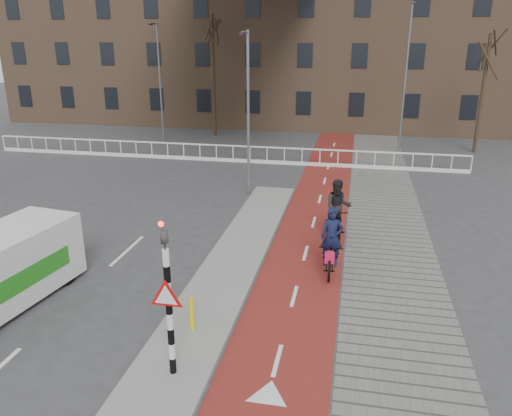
# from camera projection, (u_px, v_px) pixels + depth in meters

# --- Properties ---
(ground) EXTENTS (120.00, 120.00, 0.00)m
(ground) POSITION_uv_depth(u_px,v_px,m) (224.00, 329.00, 12.48)
(ground) COLOR #38383A
(ground) RESTS_ON ground
(bike_lane) EXTENTS (2.50, 60.00, 0.01)m
(bike_lane) POSITION_uv_depth(u_px,v_px,m) (318.00, 206.00, 21.45)
(bike_lane) COLOR maroon
(bike_lane) RESTS_ON ground
(sidewalk) EXTENTS (3.00, 60.00, 0.01)m
(sidewalk) POSITION_uv_depth(u_px,v_px,m) (385.00, 210.00, 20.93)
(sidewalk) COLOR slate
(sidewalk) RESTS_ON ground
(curb_island) EXTENTS (1.80, 16.00, 0.12)m
(curb_island) POSITION_uv_depth(u_px,v_px,m) (235.00, 258.00, 16.29)
(curb_island) COLOR gray
(curb_island) RESTS_ON ground
(traffic_signal) EXTENTS (0.80, 0.80, 3.68)m
(traffic_signal) POSITION_uv_depth(u_px,v_px,m) (168.00, 295.00, 10.07)
(traffic_signal) COLOR black
(traffic_signal) RESTS_ON curb_island
(bollard) EXTENTS (0.12, 0.12, 0.85)m
(bollard) POSITION_uv_depth(u_px,v_px,m) (192.00, 313.00, 12.16)
(bollard) COLOR yellow
(bollard) RESTS_ON curb_island
(cyclist_near) EXTENTS (0.75, 2.03, 2.08)m
(cyclist_near) POSITION_uv_depth(u_px,v_px,m) (331.00, 251.00, 15.26)
(cyclist_near) COLOR black
(cyclist_near) RESTS_ON bike_lane
(cyclist_far) EXTENTS (1.05, 2.15, 2.21)m
(cyclist_far) POSITION_uv_depth(u_px,v_px,m) (337.00, 215.00, 17.69)
(cyclist_far) COLOR black
(cyclist_far) RESTS_ON bike_lane
(railing) EXTENTS (28.00, 0.10, 0.99)m
(railing) POSITION_uv_depth(u_px,v_px,m) (216.00, 156.00, 29.06)
(railing) COLOR silver
(railing) RESTS_ON ground
(townhouse_row) EXTENTS (46.00, 10.00, 15.90)m
(townhouse_row) POSITION_uv_depth(u_px,v_px,m) (289.00, 24.00, 40.11)
(townhouse_row) COLOR #7F6047
(townhouse_row) RESTS_ON ground
(tree_mid) EXTENTS (0.22, 0.22, 8.41)m
(tree_mid) POSITION_uv_depth(u_px,v_px,m) (214.00, 76.00, 35.36)
(tree_mid) COLOR black
(tree_mid) RESTS_ON ground
(tree_right) EXTENTS (0.22, 0.22, 7.09)m
(tree_right) POSITION_uv_depth(u_px,v_px,m) (482.00, 95.00, 30.23)
(tree_right) COLOR black
(tree_right) RESTS_ON ground
(streetlight_near) EXTENTS (0.12, 0.12, 7.18)m
(streetlight_near) POSITION_uv_depth(u_px,v_px,m) (248.00, 116.00, 21.95)
(streetlight_near) COLOR slate
(streetlight_near) RESTS_ON ground
(streetlight_left) EXTENTS (0.12, 0.12, 7.76)m
(streetlight_left) POSITION_uv_depth(u_px,v_px,m) (160.00, 84.00, 33.30)
(streetlight_left) COLOR slate
(streetlight_left) RESTS_ON ground
(streetlight_right) EXTENTS (0.12, 0.12, 8.81)m
(streetlight_right) POSITION_uv_depth(u_px,v_px,m) (405.00, 80.00, 30.18)
(streetlight_right) COLOR slate
(streetlight_right) RESTS_ON ground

